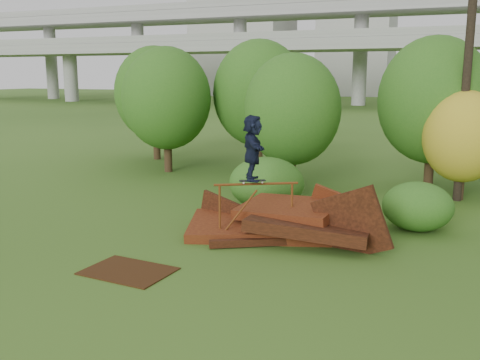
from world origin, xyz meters
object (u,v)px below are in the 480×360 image
at_px(flat_plate, 128,271).
at_px(utility_pole, 468,55).
at_px(skater, 253,148).
at_px(scrap_pile, 282,223).

xyz_separation_m(flat_plate, utility_pole, (6.67, 10.10, 4.89)).
bearing_deg(skater, flat_plate, 129.77).
distance_m(scrap_pile, skater, 2.22).
distance_m(flat_plate, utility_pole, 13.05).
relative_size(skater, flat_plate, 0.90).
bearing_deg(flat_plate, skater, 63.86).
xyz_separation_m(scrap_pile, utility_pole, (4.33, 6.26, 4.53)).
bearing_deg(scrap_pile, utility_pole, 55.35).
distance_m(scrap_pile, utility_pole, 8.86).
bearing_deg(scrap_pile, flat_plate, -121.35).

